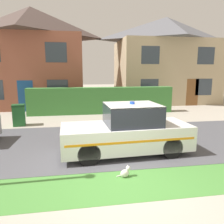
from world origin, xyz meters
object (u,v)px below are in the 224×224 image
object	(u,v)px
house_right	(165,60)
wheelie_bin	(19,115)
police_car	(127,131)
house_left	(33,56)
cat	(125,173)

from	to	relation	value
house_right	wheelie_bin	size ratio (longest dim) A/B	7.94
police_car	wheelie_bin	world-z (taller)	police_car
police_car	house_left	bearing A→B (deg)	-69.81
police_car	cat	xyz separation A→B (m)	(-0.42, -1.65, -0.64)
cat	house_right	world-z (taller)	house_right
house_left	wheelie_bin	distance (m)	8.04
police_car	wheelie_bin	distance (m)	6.41
police_car	cat	distance (m)	1.81
police_car	house_left	xyz separation A→B (m)	(-5.01, 11.84, 3.11)
house_left	wheelie_bin	world-z (taller)	house_left
wheelie_bin	cat	bearing A→B (deg)	-65.54
police_car	house_left	distance (m)	13.23
cat	house_right	xyz separation A→B (m)	(6.50, 13.50, 3.56)
cat	police_car	bearing A→B (deg)	59.19
police_car	wheelie_bin	xyz separation A→B (m)	(-4.53, 4.53, -0.22)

